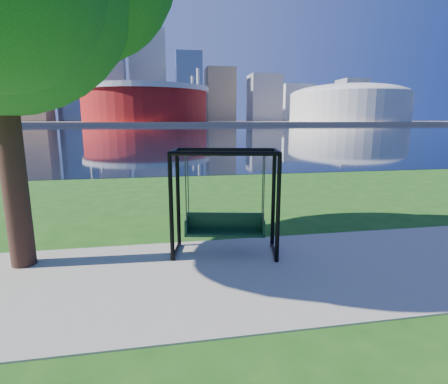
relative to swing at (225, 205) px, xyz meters
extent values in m
plane|color=#1E5114|center=(0.05, -0.63, -1.15)|extent=(900.00, 900.00, 0.00)
cube|color=#9E937F|center=(0.05, -1.13, -1.13)|extent=(120.00, 4.00, 0.03)
cube|color=black|center=(0.05, 101.37, -1.14)|extent=(900.00, 180.00, 0.02)
cube|color=#937F60|center=(0.05, 305.37, -0.15)|extent=(900.00, 228.00, 2.00)
cylinder|color=maroon|center=(-9.95, 234.37, 11.85)|extent=(80.00, 80.00, 22.00)
cylinder|color=silver|center=(-9.95, 234.37, 21.35)|extent=(83.00, 83.00, 3.00)
cylinder|color=silver|center=(22.96, 253.37, 16.85)|extent=(2.00, 2.00, 32.00)
cylinder|color=silver|center=(-42.86, 253.37, 16.85)|extent=(2.00, 2.00, 32.00)
cylinder|color=silver|center=(-42.86, 215.37, 16.85)|extent=(2.00, 2.00, 32.00)
cylinder|color=silver|center=(22.96, 215.37, 16.85)|extent=(2.00, 2.00, 32.00)
cylinder|color=beige|center=(135.05, 234.37, 10.85)|extent=(84.00, 84.00, 20.00)
ellipsoid|color=beige|center=(135.05, 234.37, 19.85)|extent=(84.00, 84.00, 15.12)
cube|color=#998466|center=(-99.95, 299.37, 44.85)|extent=(26.00, 26.00, 88.00)
cube|color=slate|center=(-69.95, 324.37, 48.35)|extent=(30.00, 24.00, 95.00)
cube|color=gray|center=(-39.95, 304.37, 36.85)|extent=(24.00, 24.00, 72.00)
cube|color=silver|center=(-9.95, 334.37, 40.85)|extent=(32.00, 28.00, 80.00)
cube|color=slate|center=(25.05, 309.37, 29.85)|extent=(22.00, 22.00, 58.00)
cube|color=#998466|center=(55.05, 324.37, 24.85)|extent=(26.00, 26.00, 48.00)
cube|color=gray|center=(95.05, 314.37, 21.85)|extent=(28.00, 24.00, 42.00)
cube|color=silver|center=(135.05, 339.37, 18.85)|extent=(30.00, 26.00, 36.00)
cube|color=gray|center=(185.05, 319.37, 20.85)|extent=(24.00, 24.00, 40.00)
cube|color=#998466|center=(225.05, 334.37, 16.85)|extent=(26.00, 26.00, 32.00)
cylinder|color=black|center=(-1.19, -0.24, 0.02)|extent=(0.11, 0.11, 2.33)
cylinder|color=black|center=(0.99, -0.70, 0.02)|extent=(0.11, 0.11, 2.33)
cylinder|color=black|center=(-1.00, 0.65, 0.02)|extent=(0.11, 0.11, 2.33)
cylinder|color=black|center=(1.18, 0.19, 0.02)|extent=(0.11, 0.11, 2.33)
cylinder|color=black|center=(-0.10, -0.47, 1.18)|extent=(2.20, 0.55, 0.09)
cylinder|color=black|center=(0.09, 0.42, 1.18)|extent=(2.20, 0.55, 0.09)
cylinder|color=black|center=(-1.09, 0.20, 1.18)|extent=(0.28, 0.91, 0.09)
cylinder|color=black|center=(-1.09, 0.20, -1.07)|extent=(0.26, 0.91, 0.07)
cylinder|color=black|center=(1.08, -0.26, 1.18)|extent=(0.28, 0.91, 0.09)
cylinder|color=black|center=(1.08, -0.26, -1.07)|extent=(0.26, 0.91, 0.07)
cube|color=black|center=(-0.01, -0.03, -0.64)|extent=(1.83, 0.81, 0.06)
cube|color=black|center=(0.04, 0.17, -0.42)|extent=(1.74, 0.42, 0.38)
cube|color=black|center=(-0.84, 0.15, -0.50)|extent=(0.14, 0.46, 0.34)
cube|color=black|center=(0.83, -0.21, -0.50)|extent=(0.14, 0.46, 0.34)
cylinder|color=#333338|center=(-0.86, -0.04, 0.40)|extent=(0.03, 0.03, 1.47)
cylinder|color=#333338|center=(0.77, -0.38, 0.40)|extent=(0.03, 0.03, 1.47)
cylinder|color=#333338|center=(-0.78, 0.33, 0.40)|extent=(0.03, 0.03, 1.47)
cylinder|color=#333338|center=(0.85, -0.02, 0.40)|extent=(0.03, 0.03, 1.47)
cylinder|color=black|center=(-4.26, 0.11, 1.25)|extent=(0.48, 0.48, 4.79)
camera|label=1|loc=(-1.37, -7.39, 1.84)|focal=28.00mm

